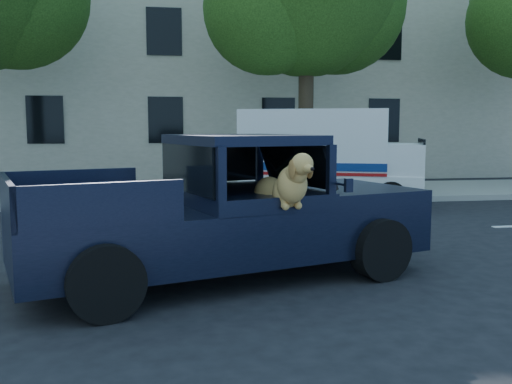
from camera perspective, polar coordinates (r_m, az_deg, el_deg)
ground at (r=7.02m, az=-15.66°, el=-9.96°), size 120.00×120.00×0.00m
far_sidewalk at (r=16.02m, az=-12.28°, el=-0.38°), size 60.00×4.00×0.15m
lane_stripes at (r=10.36m, az=-2.57°, el=-4.36°), size 21.60×0.14×0.01m
building_main at (r=23.44m, az=-4.20°, el=12.73°), size 26.00×6.00×9.00m
pickup_truck at (r=7.37m, az=-3.72°, el=-3.90°), size 5.56×3.46×1.86m
mail_truck at (r=14.32m, az=7.07°, el=2.79°), size 4.77×3.46×2.38m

